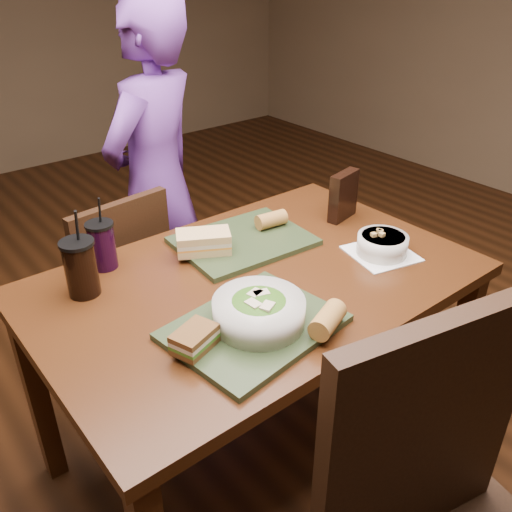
# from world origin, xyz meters

# --- Properties ---
(ground) EXTENTS (6.00, 6.00, 0.00)m
(ground) POSITION_xyz_m (0.00, 0.00, 0.00)
(ground) COLOR #381C0B
(ground) RESTS_ON ground
(dining_table) EXTENTS (1.30, 0.85, 0.75)m
(dining_table) POSITION_xyz_m (0.00, 0.00, 0.66)
(dining_table) COLOR #3F1F0C
(dining_table) RESTS_ON ground
(chair_far) EXTENTS (0.42, 0.42, 0.87)m
(chair_far) POSITION_xyz_m (-0.19, 0.59, 0.48)
(chair_far) COLOR black
(chair_far) RESTS_ON ground
(diner) EXTENTS (0.64, 0.55, 1.49)m
(diner) POSITION_xyz_m (0.14, 0.84, 0.74)
(diner) COLOR #613084
(diner) RESTS_ON ground
(tray_near) EXTENTS (0.46, 0.37, 0.02)m
(tray_near) POSITION_xyz_m (-0.17, -0.20, 0.76)
(tray_near) COLOR #28351C
(tray_near) RESTS_ON dining_table
(tray_far) EXTENTS (0.44, 0.35, 0.02)m
(tray_far) POSITION_xyz_m (0.10, 0.19, 0.76)
(tray_far) COLOR #28351C
(tray_far) RESTS_ON dining_table
(salad_bowl) EXTENTS (0.24, 0.24, 0.08)m
(salad_bowl) POSITION_xyz_m (-0.15, -0.20, 0.81)
(salad_bowl) COLOR silver
(salad_bowl) RESTS_ON tray_near
(soup_bowl) EXTENTS (0.23, 0.23, 0.08)m
(soup_bowl) POSITION_xyz_m (0.40, -0.15, 0.79)
(soup_bowl) COLOR white
(soup_bowl) RESTS_ON dining_table
(sandwich_near) EXTENTS (0.13, 0.11, 0.05)m
(sandwich_near) POSITION_xyz_m (-0.34, -0.18, 0.79)
(sandwich_near) COLOR #593819
(sandwich_near) RESTS_ON tray_near
(sandwich_far) EXTENTS (0.19, 0.16, 0.07)m
(sandwich_far) POSITION_xyz_m (-0.05, 0.20, 0.80)
(sandwich_far) COLOR tan
(sandwich_far) RESTS_ON tray_far
(baguette_near) EXTENTS (0.13, 0.10, 0.06)m
(baguette_near) POSITION_xyz_m (-0.04, -0.33, 0.80)
(baguette_near) COLOR #AD7533
(baguette_near) RESTS_ON tray_near
(baguette_far) EXTENTS (0.11, 0.07, 0.05)m
(baguette_far) POSITION_xyz_m (0.23, 0.20, 0.79)
(baguette_far) COLOR #AD7533
(baguette_far) RESTS_ON tray_far
(cup_cola) EXTENTS (0.09, 0.09, 0.26)m
(cup_cola) POSITION_xyz_m (-0.43, 0.23, 0.83)
(cup_cola) COLOR black
(cup_cola) RESTS_ON dining_table
(cup_berry) EXTENTS (0.08, 0.08, 0.23)m
(cup_berry) POSITION_xyz_m (-0.32, 0.34, 0.83)
(cup_berry) COLOR black
(cup_berry) RESTS_ON dining_table
(chip_bag) EXTENTS (0.14, 0.07, 0.17)m
(chip_bag) POSITION_xyz_m (0.50, 0.12, 0.84)
(chip_bag) COLOR black
(chip_bag) RESTS_ON dining_table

